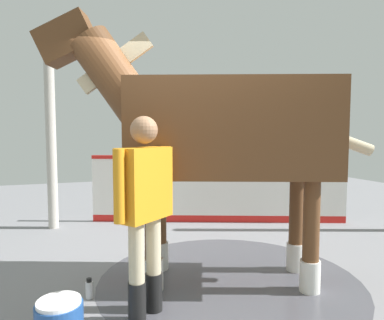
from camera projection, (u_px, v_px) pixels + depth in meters
name	position (u px, v px, depth m)	size (l,w,h in m)	color
ground_plane	(195.00, 275.00, 3.84)	(16.00, 16.00, 0.02)	gray
wet_patch	(229.00, 279.00, 3.71)	(2.78, 2.78, 0.00)	#4C4C54
barrier_wall	(218.00, 191.00, 6.07)	(4.18, 1.66, 1.18)	white
roof_post_near	(51.00, 139.00, 5.61)	(0.16, 0.16, 2.93)	#B7B2A8
horse	(217.00, 131.00, 3.59)	(3.32, 1.66, 2.81)	brown
handler	(145.00, 202.00, 2.89)	(0.56, 0.48, 1.71)	black
bottle_shampoo	(89.00, 289.00, 3.29)	(0.07, 0.07, 0.19)	white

